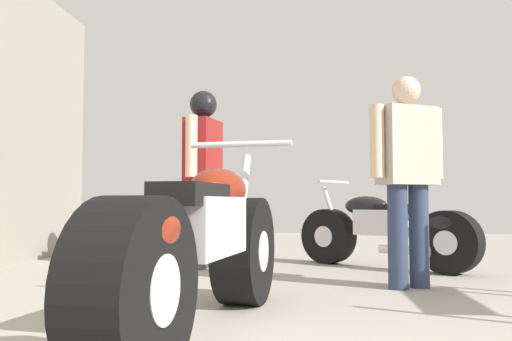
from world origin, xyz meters
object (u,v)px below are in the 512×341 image
(motorcycle_black_naked, at_px, (387,231))
(mechanic_in_blue, at_px, (407,167))
(motorcycle_maroon_cruiser, at_px, (201,248))
(mechanic_with_helmet, at_px, (203,161))

(motorcycle_black_naked, relative_size, mechanic_in_blue, 1.01)
(motorcycle_black_naked, height_order, mechanic_in_blue, mechanic_in_blue)
(motorcycle_maroon_cruiser, relative_size, mechanic_with_helmet, 1.27)
(motorcycle_maroon_cruiser, distance_m, motorcycle_black_naked, 3.05)
(motorcycle_black_naked, distance_m, mechanic_in_blue, 1.32)
(mechanic_in_blue, bearing_deg, motorcycle_maroon_cruiser, -129.99)
(mechanic_in_blue, height_order, mechanic_with_helmet, mechanic_with_helmet)
(motorcycle_black_naked, bearing_deg, mechanic_with_helmet, -176.09)
(motorcycle_black_naked, bearing_deg, mechanic_in_blue, -90.76)
(motorcycle_maroon_cruiser, bearing_deg, motorcycle_black_naked, 64.38)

